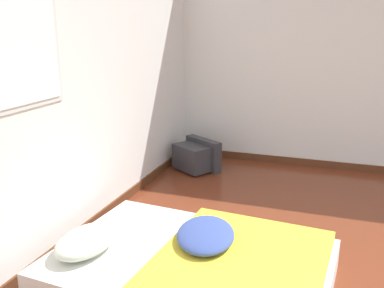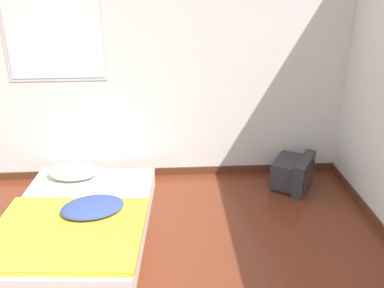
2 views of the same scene
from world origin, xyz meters
TOP-DOWN VIEW (x-y plane):
  - wall_back at (-0.00, 2.90)m, footprint 8.34×0.08m
  - mattress_bed at (0.16, 1.79)m, footprint 1.39×1.87m
  - crt_tv at (2.38, 2.51)m, footprint 0.57×0.61m

SIDE VIEW (x-z plane):
  - mattress_bed at x=0.16m, z-range -0.04..0.31m
  - crt_tv at x=2.38m, z-range -0.01..0.36m
  - wall_back at x=0.00m, z-range -0.01..2.59m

